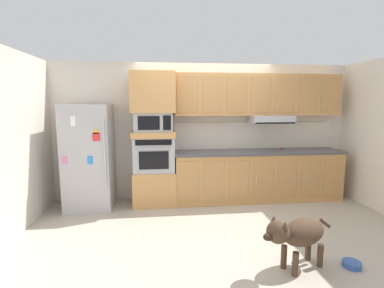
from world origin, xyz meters
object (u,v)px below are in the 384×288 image
at_px(dog, 298,234).
at_px(dog_food_bowl, 352,264).
at_px(microwave, 154,122).
at_px(screwdriver, 282,149).
at_px(built_in_oven, 154,154).
at_px(refrigerator, 89,157).

relative_size(dog, dog_food_bowl, 4.71).
bearing_deg(dog_food_bowl, microwave, 133.63).
height_order(screwdriver, dog, screwdriver).
distance_m(built_in_oven, dog_food_bowl, 3.28).
relative_size(screwdriver, dog, 0.18).
bearing_deg(dog_food_bowl, screwdriver, 85.21).
height_order(built_in_oven, dog, built_in_oven).
xyz_separation_m(screwdriver, dog_food_bowl, (-0.20, -2.38, -0.90)).
xyz_separation_m(refrigerator, screwdriver, (3.47, 0.16, 0.05)).
bearing_deg(dog_food_bowl, refrigerator, 145.83).
distance_m(built_in_oven, screwdriver, 2.38).
bearing_deg(dog, built_in_oven, -76.55).
bearing_deg(refrigerator, dog, -39.66).
relative_size(refrigerator, dog_food_bowl, 8.80).
bearing_deg(refrigerator, dog_food_bowl, -34.17).
height_order(refrigerator, dog_food_bowl, refrigerator).
height_order(built_in_oven, dog_food_bowl, built_in_oven).
bearing_deg(dog, dog_food_bowl, 156.33).
distance_m(refrigerator, microwave, 1.24).
bearing_deg(built_in_oven, dog_food_bowl, -46.37).
xyz_separation_m(refrigerator, dog, (2.64, -2.19, -0.47)).
height_order(microwave, dog_food_bowl, microwave).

